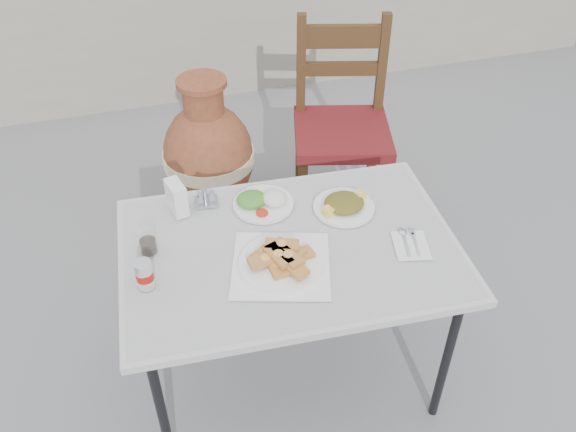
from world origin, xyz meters
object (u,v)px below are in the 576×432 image
object	(u,v)px
salad_chopped_plate	(344,205)
cafe_table	(290,256)
terracotta_urn	(209,157)
pide_plate	(281,259)
condiment_caddy	(206,199)
soda_can	(144,274)
napkin_holder	(177,198)
cola_glass	(148,243)
chair	(341,125)
salad_rice_plate	(262,201)

from	to	relation	value
salad_chopped_plate	cafe_table	bearing A→B (deg)	-151.30
salad_chopped_plate	terracotta_urn	world-z (taller)	terracotta_urn
pide_plate	condiment_caddy	world-z (taller)	pide_plate
soda_can	napkin_holder	distance (m)	0.38
cafe_table	pide_plate	world-z (taller)	pide_plate
cola_glass	napkin_holder	size ratio (longest dim) A/B	0.70
cola_glass	chair	size ratio (longest dim) A/B	0.08
napkin_holder	terracotta_urn	world-z (taller)	napkin_holder
salad_chopped_plate	napkin_holder	size ratio (longest dim) A/B	1.86
pide_plate	cola_glass	size ratio (longest dim) A/B	4.70
soda_can	terracotta_urn	xyz separation A→B (m)	(0.39, 1.13, -0.38)
napkin_holder	chair	bearing A→B (deg)	22.70
terracotta_urn	napkin_holder	bearing A→B (deg)	-106.58
soda_can	terracotta_urn	bearing A→B (deg)	71.08
cafe_table	cola_glass	bearing A→B (deg)	167.01
pide_plate	chair	bearing A→B (deg)	59.44
cola_glass	napkin_holder	xyz separation A→B (m)	(0.13, 0.19, 0.02)
soda_can	terracotta_urn	size ratio (longest dim) A/B	0.13
chair	cafe_table	bearing A→B (deg)	-104.93
chair	napkin_holder	bearing A→B (deg)	-128.81
napkin_holder	terracotta_urn	distance (m)	0.90
salad_chopped_plate	chair	bearing A→B (deg)	69.55
pide_plate	salad_chopped_plate	xyz separation A→B (m)	(0.30, 0.22, -0.01)
cafe_table	salad_rice_plate	world-z (taller)	salad_rice_plate
cafe_table	pide_plate	size ratio (longest dim) A/B	3.00
cola_glass	chair	distance (m)	1.31
salad_rice_plate	salad_chopped_plate	size ratio (longest dim) A/B	0.99
condiment_caddy	terracotta_urn	world-z (taller)	terracotta_urn
cafe_table	napkin_holder	size ratio (longest dim) A/B	9.86
cola_glass	condiment_caddy	bearing A→B (deg)	40.78
pide_plate	cola_glass	xyz separation A→B (m)	(-0.41, 0.19, 0.01)
pide_plate	salad_rice_plate	world-z (taller)	pide_plate
pide_plate	terracotta_urn	xyz separation A→B (m)	(-0.05, 1.16, -0.35)
salad_chopped_plate	chair	world-z (taller)	chair
salad_chopped_plate	chair	distance (m)	0.86
salad_rice_plate	cafe_table	bearing A→B (deg)	-82.03
salad_rice_plate	napkin_holder	xyz separation A→B (m)	(-0.30, 0.06, 0.04)
soda_can	chair	bearing A→B (deg)	43.53
cola_glass	condiment_caddy	distance (m)	0.31
cafe_table	salad_chopped_plate	bearing A→B (deg)	28.70
salad_rice_plate	condiment_caddy	bearing A→B (deg)	160.50
chair	salad_rice_plate	bearing A→B (deg)	-114.46
salad_chopped_plate	soda_can	distance (m)	0.76
soda_can	chair	xyz separation A→B (m)	(1.03, 0.98, -0.21)
cola_glass	condiment_caddy	world-z (taller)	cola_glass
cafe_table	napkin_holder	bearing A→B (deg)	138.54
salad_chopped_plate	soda_can	xyz separation A→B (m)	(-0.73, -0.19, 0.03)
cola_glass	napkin_holder	world-z (taller)	napkin_holder
cola_glass	terracotta_urn	world-z (taller)	terracotta_urn
salad_rice_plate	terracotta_urn	xyz separation A→B (m)	(-0.07, 0.84, -0.35)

